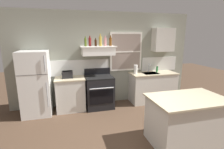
{
  "coord_description": "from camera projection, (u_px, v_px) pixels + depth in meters",
  "views": [
    {
      "loc": [
        -1.07,
        -2.67,
        2.02
      ],
      "look_at": [
        -0.05,
        1.2,
        1.1
      ],
      "focal_mm": 27.06,
      "sensor_mm": 36.0,
      "label": 1
    }
  ],
  "objects": [
    {
      "name": "bottle_amber_wine",
      "position": [
        110.0,
        42.0,
        4.67
      ],
      "size": [
        0.07,
        0.07,
        0.29
      ],
      "color": "brown",
      "rests_on": "range_hood_shelf"
    },
    {
      "name": "bottle_olive_oil_square",
      "position": [
        85.0,
        42.0,
        4.5
      ],
      "size": [
        0.06,
        0.06,
        0.27
      ],
      "color": "#4C601E",
      "rests_on": "range_hood_shelf"
    },
    {
      "name": "bottle_red_label_wine",
      "position": [
        90.0,
        42.0,
        4.59
      ],
      "size": [
        0.07,
        0.07,
        0.28
      ],
      "color": "maroon",
      "rests_on": "range_hood_shelf"
    },
    {
      "name": "sink_faucet",
      "position": [
        149.0,
        67.0,
        5.21
      ],
      "size": [
        0.03,
        0.17,
        0.28
      ],
      "color": "silver",
      "rests_on": "counter_right_with_sink"
    },
    {
      "name": "back_wall",
      "position": [
        106.0,
        59.0,
        5.04
      ],
      "size": [
        5.4,
        0.11,
        2.7
      ],
      "color": "gray",
      "rests_on": "ground_plane"
    },
    {
      "name": "counter_right_with_sink",
      "position": [
        152.0,
        87.0,
        5.29
      ],
      "size": [
        1.43,
        0.63,
        0.91
      ],
      "color": "silver",
      "rests_on": "ground_plane"
    },
    {
      "name": "ground_plane",
      "position": [
        130.0,
        144.0,
        3.24
      ],
      "size": [
        16.0,
        16.0,
        0.0
      ],
      "primitive_type": "plane",
      "color": "#4C3828"
    },
    {
      "name": "bottle_champagne_gold_foil",
      "position": [
        100.0,
        41.0,
        4.6
      ],
      "size": [
        0.08,
        0.08,
        0.33
      ],
      "color": "#B29333",
      "rests_on": "range_hood_shelf"
    },
    {
      "name": "refrigerator",
      "position": [
        36.0,
        84.0,
        4.31
      ],
      "size": [
        0.7,
        0.72,
        1.66
      ],
      "color": "white",
      "rests_on": "ground_plane"
    },
    {
      "name": "stove_range",
      "position": [
        99.0,
        92.0,
        4.83
      ],
      "size": [
        0.76,
        0.69,
        1.09
      ],
      "color": "black",
      "rests_on": "ground_plane"
    },
    {
      "name": "bottle_rose_pink",
      "position": [
        105.0,
        42.0,
        4.64
      ],
      "size": [
        0.07,
        0.07,
        0.28
      ],
      "color": "#C67F84",
      "rests_on": "range_hood_shelf"
    },
    {
      "name": "toaster",
      "position": [
        67.0,
        74.0,
        4.53
      ],
      "size": [
        0.3,
        0.2,
        0.19
      ],
      "color": "black",
      "rests_on": "counter_left_of_stove"
    },
    {
      "name": "dish_soap_bottle",
      "position": [
        157.0,
        69.0,
        5.3
      ],
      "size": [
        0.06,
        0.06,
        0.18
      ],
      "primitive_type": "cylinder",
      "color": "#268C3F",
      "rests_on": "counter_right_with_sink"
    },
    {
      "name": "paper_towel_roll",
      "position": [
        136.0,
        69.0,
        5.01
      ],
      "size": [
        0.11,
        0.11,
        0.27
      ],
      "primitive_type": "cylinder",
      "color": "white",
      "rests_on": "counter_right_with_sink"
    },
    {
      "name": "bottle_brown_stout",
      "position": [
        96.0,
        43.0,
        4.6
      ],
      "size": [
        0.06,
        0.06,
        0.21
      ],
      "color": "#381E0F",
      "rests_on": "range_hood_shelf"
    },
    {
      "name": "upper_cabinet_right",
      "position": [
        163.0,
        40.0,
        5.18
      ],
      "size": [
        0.64,
        0.32,
        0.7
      ],
      "color": "silver"
    },
    {
      "name": "counter_left_of_stove",
      "position": [
        71.0,
        94.0,
        4.66
      ],
      "size": [
        0.79,
        0.63,
        0.91
      ],
      "color": "silver",
      "rests_on": "ground_plane"
    },
    {
      "name": "kitchen_island",
      "position": [
        186.0,
        120.0,
        3.2
      ],
      "size": [
        1.4,
        0.9,
        0.91
      ],
      "color": "silver",
      "rests_on": "ground_plane"
    },
    {
      "name": "range_hood_shelf",
      "position": [
        98.0,
        51.0,
        4.66
      ],
      "size": [
        0.96,
        0.52,
        0.24
      ],
      "color": "white"
    }
  ]
}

